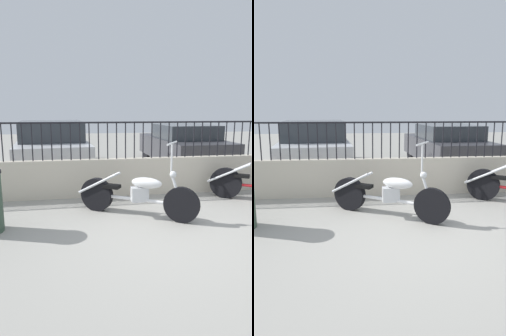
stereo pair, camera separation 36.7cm
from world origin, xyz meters
The scene contains 6 objects.
ground_plane centered at (0.00, 0.00, 0.00)m, with size 40.00×40.00×0.00m, color gray.
low_wall centered at (0.00, 2.23, 0.39)m, with size 9.23×0.18×0.78m.
fence_railing centered at (0.00, 2.23, 1.28)m, with size 9.23×0.04×0.76m.
motorcycle_white centered at (-0.39, 0.97, 0.38)m, with size 1.86×1.28×1.28m.
car_silver centered at (-1.97, 5.32, 0.73)m, with size 2.28×4.65×1.46m.
car_dark_grey centered at (2.09, 5.26, 0.68)m, with size 1.84×4.28×1.33m.
Camera 1 is at (-1.32, -3.79, 1.75)m, focal length 32.00 mm.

